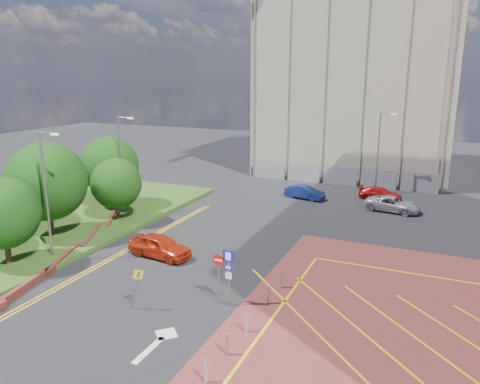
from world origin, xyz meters
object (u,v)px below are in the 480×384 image
Objects in this scene: lamp_back at (379,150)px; car_silver_back at (393,204)px; tree_b at (47,182)px; car_red_left at (160,246)px; lamp_left_far at (121,160)px; sign_cluster at (225,270)px; car_blue_back at (305,192)px; lamp_left_near at (46,190)px; warning_sign at (137,285)px; tree_a at (3,213)px; car_red_back at (380,194)px; tree_d at (110,166)px; tree_c at (116,184)px.

car_silver_back is at bearing -69.61° from lamp_back.
car_red_left is at bearing 1.31° from tree_b.
lamp_left_far reaches higher than car_red_left.
car_blue_back is (-2.15, 22.11, -1.32)m from sign_cluster.
warning_sign is (8.92, -3.30, -3.23)m from lamp_left_near.
lamp_back is at bearing 57.15° from tree_a.
sign_cluster reaches higher than car_red_back.
warning_sign is at bearing -47.72° from tree_d.
tree_a is 1.35× the size of car_red_back.
warning_sign reaches higher than car_blue_back.
tree_b is 1.38× the size of tree_c.
tree_b is 27.91m from car_silver_back.
tree_c is (0.50, 10.00, -0.31)m from tree_a.
lamp_back is 1.74× the size of car_silver_back.
tree_c is at bearing 149.34° from car_blue_back.
warning_sign is at bearing -148.97° from sign_cluster.
tree_a reaches higher than car_red_back.
lamp_left_far is (1.08, 7.00, 0.42)m from tree_b.
tree_a is 31.89m from car_red_back.
lamp_left_near is at bearing -69.65° from tree_d.
tree_a is at bearing -176.06° from sign_cluster.
car_red_left is at bearing -37.74° from tree_d.
tree_c is at bearing 62.77° from car_red_left.
lamp_left_far is 17.51m from warning_sign.
sign_cluster is at bearing 175.77° from car_red_back.
sign_cluster is at bearing -97.97° from lamp_back.
warning_sign is (10.92, -13.30, -3.23)m from lamp_left_far.
car_blue_back is (12.15, 23.09, -2.87)m from tree_a.
tree_c is at bearing 136.57° from car_red_back.
tree_d is 0.76× the size of lamp_left_near.
car_red_left is at bearing -40.37° from lamp_left_far.
warning_sign is 7.17m from car_red_left.
tree_a is at bearing 131.43° from car_red_left.
car_blue_back is (11.65, 13.09, -2.56)m from tree_c.
tree_d is at bearing 110.35° from lamp_left_near.
car_red_left is 1.15× the size of car_blue_back.
tree_a is at bearing 172.96° from warning_sign.
sign_cluster is 4.46m from warning_sign.
tree_b is 30.21m from lamp_back.
lamp_left_near is 29.49m from car_red_back.
warning_sign reaches higher than car_silver_back.
lamp_back is at bearing 82.03° from sign_cluster.
lamp_left_far reaches higher than tree_c.
sign_cluster is 0.73× the size of car_red_left.
warning_sign is at bearing 168.99° from car_red_back.
lamp_back is at bearing 36.09° from tree_d.
car_red_back is (11.22, 20.39, -0.17)m from car_red_left.
tree_b is 2.11× the size of sign_cluster.
tree_d is 1.90× the size of sign_cluster.
tree_a is at bearing -128.30° from lamp_left_near.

